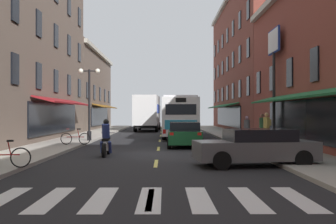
% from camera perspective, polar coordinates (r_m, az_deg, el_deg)
% --- Properties ---
extents(ground_plane, '(34.80, 80.00, 0.10)m').
position_cam_1_polar(ground_plane, '(19.29, -1.46, -6.02)').
color(ground_plane, black).
extents(lane_centre_dashes, '(0.14, 73.90, 0.01)m').
position_cam_1_polar(lane_centre_dashes, '(19.04, -1.47, -5.93)').
color(lane_centre_dashes, '#DBCC4C').
rests_on(lane_centre_dashes, ground).
extents(crosswalk_near, '(7.10, 2.80, 0.01)m').
position_cam_1_polar(crosswalk_near, '(9.39, -2.50, -11.91)').
color(crosswalk_near, silver).
rests_on(crosswalk_near, ground).
extents(sidewalk_left, '(3.00, 80.00, 0.14)m').
position_cam_1_polar(sidewalk_left, '(20.26, -18.47, -5.39)').
color(sidewalk_left, '#A39E93').
rests_on(sidewalk_left, ground).
extents(sidewalk_right, '(3.00, 80.00, 0.14)m').
position_cam_1_polar(sidewalk_right, '(20.07, 15.71, -5.44)').
color(sidewalk_right, '#A39E93').
rests_on(sidewalk_right, ground).
extents(billboard_sign, '(0.40, 2.36, 6.96)m').
position_cam_1_polar(billboard_sign, '(26.29, 14.45, 7.23)').
color(billboard_sign, black).
rests_on(billboard_sign, sidewalk_right).
extents(transit_bus, '(2.80, 11.68, 3.16)m').
position_cam_1_polar(transit_bus, '(33.21, 1.58, -0.61)').
color(transit_bus, white).
rests_on(transit_bus, ground).
extents(box_truck, '(2.73, 7.62, 3.74)m').
position_cam_1_polar(box_truck, '(43.91, -2.86, -0.13)').
color(box_truck, white).
rests_on(box_truck, ground).
extents(sedan_near, '(4.47, 2.32, 1.34)m').
position_cam_1_polar(sedan_near, '(15.28, 12.05, -4.76)').
color(sedan_near, '#515154').
rests_on(sedan_near, ground).
extents(sedan_mid, '(1.99, 4.42, 1.41)m').
position_cam_1_polar(sedan_mid, '(23.55, 2.28, -3.09)').
color(sedan_mid, '#144723').
rests_on(sedan_mid, ground).
extents(sedan_far, '(1.96, 4.70, 1.34)m').
position_cam_1_polar(sedan_far, '(54.20, -2.61, -1.47)').
color(sedan_far, silver).
rests_on(sedan_far, ground).
extents(motorcycle_rider, '(0.62, 2.07, 1.66)m').
position_cam_1_polar(motorcycle_rider, '(18.63, -8.56, -3.88)').
color(motorcycle_rider, black).
rests_on(motorcycle_rider, ground).
extents(bicycle_near, '(1.71, 0.48, 0.91)m').
position_cam_1_polar(bicycle_near, '(23.94, -12.69, -3.55)').
color(bicycle_near, black).
rests_on(bicycle_near, sidewalk_left).
extents(bicycle_mid, '(1.70, 0.48, 0.91)m').
position_cam_1_polar(bicycle_mid, '(14.40, -21.77, -5.79)').
color(bicycle_mid, black).
rests_on(bicycle_mid, sidewalk_left).
extents(pedestrian_near, '(0.38, 0.52, 1.81)m').
position_cam_1_polar(pedestrian_near, '(24.07, 13.51, -2.10)').
color(pedestrian_near, maroon).
rests_on(pedestrian_near, sidewalk_right).
extents(pedestrian_mid, '(0.36, 0.36, 1.61)m').
position_cam_1_polar(pedestrian_mid, '(25.76, 10.87, -2.29)').
color(pedestrian_mid, maroon).
rests_on(pedestrian_mid, sidewalk_right).
extents(pedestrian_far, '(0.36, 0.36, 1.74)m').
position_cam_1_polar(pedestrian_far, '(27.53, 12.88, -2.00)').
color(pedestrian_far, '#33663F').
rests_on(pedestrian_far, sidewalk_right).
extents(street_lamp_twin, '(1.42, 0.32, 4.70)m').
position_cam_1_polar(street_lamp_twin, '(27.43, -10.85, 1.60)').
color(street_lamp_twin, black).
rests_on(street_lamp_twin, sidewalk_left).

